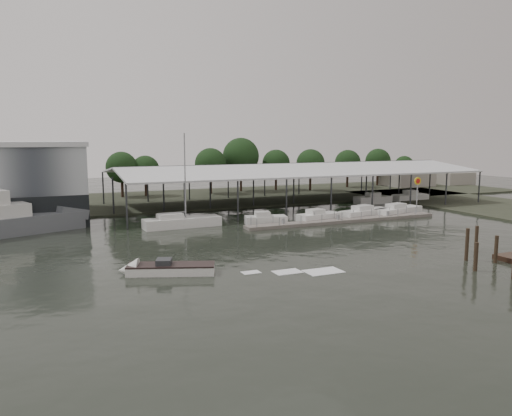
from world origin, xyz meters
name	(u,v)px	position (x,y,z in m)	size (l,w,h in m)	color
ground	(275,247)	(0.00, 0.00, 0.00)	(200.00, 200.00, 0.00)	black
land_strip_far	(172,200)	(0.00, 42.00, 0.10)	(140.00, 30.00, 0.30)	#35392A
land_strip_east	(507,208)	(45.00, 10.00, 0.10)	(20.00, 60.00, 0.30)	#35392A
covered_boat_shed	(294,168)	(17.00, 28.00, 6.13)	(58.24, 24.00, 6.96)	silver
floating_dock	(344,220)	(15.00, 10.00, 0.20)	(28.00, 2.00, 1.40)	slate
shell_fuel_sign	(417,189)	(27.00, 9.99, 3.93)	(1.10, 0.18, 5.55)	gray
distant_commercial_buildings	(422,178)	(59.03, 44.69, 1.84)	(22.00, 8.00, 4.00)	gray
white_sailboat	(181,222)	(-5.75, 14.84, 0.64)	(9.66, 2.98, 11.77)	white
speedboat_underway	(163,269)	(-12.75, -5.46, 0.39)	(17.99, 8.07, 2.00)	white
moored_cruiser_0	(265,219)	(4.80, 12.76, 0.61)	(5.64, 3.31, 1.70)	white
moored_cruiser_1	(318,217)	(12.16, 11.96, 0.61)	(6.29, 3.09, 1.70)	white
moored_cruiser_2	(365,213)	(20.08, 12.51, 0.61)	(8.77, 4.06, 1.70)	white
moored_cruiser_3	(398,211)	(25.62, 12.21, 0.61)	(8.82, 4.31, 1.70)	white
mooring_pilings	(496,254)	(14.21, -14.36, 1.05)	(6.10, 8.57, 3.77)	#36281B
horizon_tree_line	(268,162)	(21.74, 48.00, 6.00)	(70.06, 10.63, 11.03)	black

